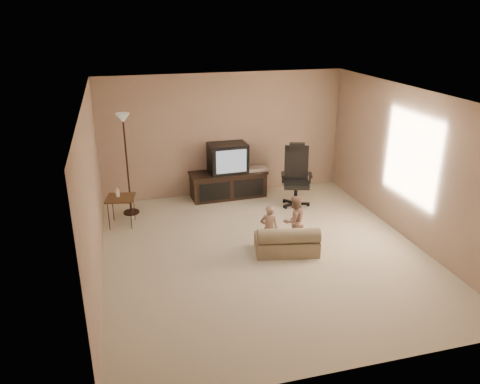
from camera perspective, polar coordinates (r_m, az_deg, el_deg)
The scene contains 9 objects.
floor at distance 7.58m, azimuth 2.89°, elevation -7.33°, with size 5.50×5.50×0.00m, color beige.
room_shell at distance 6.98m, azimuth 3.12°, elevation 3.69°, with size 5.50×5.50×5.50m.
tv_stand at distance 9.59m, azimuth -1.43°, elevation 2.09°, with size 1.61×0.65×1.14m.
office_chair at distance 9.26m, azimuth 6.83°, elevation 1.02°, with size 0.71×0.73×1.23m.
side_table at distance 8.55m, azimuth -14.41°, elevation -0.73°, with size 0.57×0.57×0.72m.
floor_lamp at distance 8.75m, azimuth -13.85°, elevation 5.96°, with size 0.30×0.30×1.93m.
child_sofa at distance 7.49m, azimuth 5.75°, elevation -6.09°, with size 1.08×0.74×0.49m.
toddler_left at distance 7.45m, azimuth 3.55°, elevation -4.46°, with size 0.29×0.21×0.79m, color tan.
toddler_right at distance 7.66m, azimuth 6.62°, elevation -3.50°, with size 0.42×0.23×0.86m, color tan.
Camera 1 is at (-2.08, -6.32, 3.62)m, focal length 35.00 mm.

